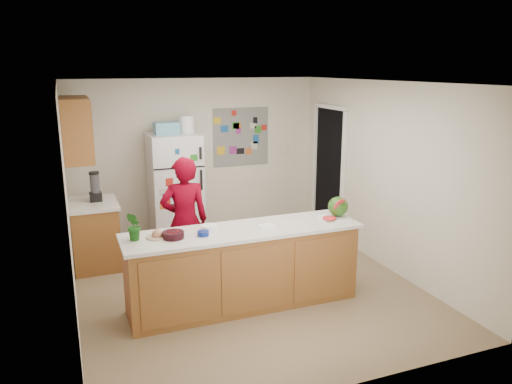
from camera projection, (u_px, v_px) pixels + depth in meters
name	position (u px, v px, depth m)	size (l,w,h in m)	color
floor	(245.00, 285.00, 6.29)	(4.00, 4.50, 0.02)	brown
wall_back	(197.00, 158.00, 8.03)	(4.00, 0.02, 2.50)	beige
wall_left	(67.00, 205.00, 5.28)	(0.02, 4.50, 2.50)	beige
wall_right	(385.00, 176.00, 6.69)	(0.02, 4.50, 2.50)	beige
ceiling	(244.00, 81.00, 5.68)	(4.00, 4.50, 0.02)	white
doorway	(330.00, 172.00, 8.05)	(0.03, 0.85, 2.04)	black
peninsula_base	(244.00, 269.00, 5.66)	(2.60, 0.62, 0.88)	brown
peninsula_top	(243.00, 231.00, 5.55)	(2.68, 0.70, 0.04)	silver
side_counter_base	(95.00, 236.00, 6.81)	(0.60, 0.80, 0.86)	brown
side_counter_top	(93.00, 204.00, 6.70)	(0.64, 0.84, 0.04)	silver
upper_cabinets	(76.00, 129.00, 6.36)	(0.35, 1.00, 0.80)	brown
refrigerator	(175.00, 189.00, 7.62)	(0.75, 0.70, 1.70)	silver
fridge_top_bin	(166.00, 128.00, 7.36)	(0.35, 0.28, 0.18)	#5999B2
photo_collage	(241.00, 137.00, 8.20)	(0.95, 0.01, 0.95)	slate
person	(185.00, 221.00, 6.18)	(0.59, 0.39, 1.62)	#64000F
blender_appliance	(95.00, 187.00, 6.73)	(0.12, 0.12, 0.38)	black
cutting_board	(334.00, 218.00, 5.94)	(0.37, 0.28, 0.01)	white
watermelon	(338.00, 207.00, 5.95)	(0.24, 0.24, 0.24)	#2B6014
watermelon_slice	(329.00, 218.00, 5.86)	(0.16, 0.16, 0.02)	red
cherry_bowl	(173.00, 235.00, 5.25)	(0.23, 0.23, 0.07)	black
white_bowl	(209.00, 228.00, 5.49)	(0.18, 0.18, 0.06)	white
cobalt_bowl	(203.00, 233.00, 5.32)	(0.13, 0.13, 0.05)	navy
plate	(158.00, 237.00, 5.27)	(0.24, 0.24, 0.02)	beige
paper_towel	(266.00, 226.00, 5.61)	(0.18, 0.16, 0.02)	silver
keys	(329.00, 221.00, 5.81)	(0.08, 0.04, 0.01)	gray
potted_plant	(134.00, 226.00, 5.14)	(0.17, 0.14, 0.31)	#124611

